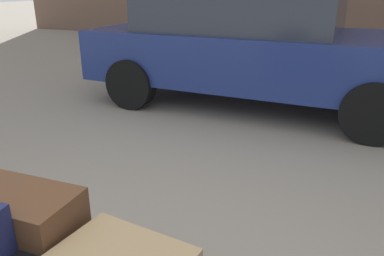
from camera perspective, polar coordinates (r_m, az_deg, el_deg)
name	(u,v)px	position (r m, az deg, el deg)	size (l,w,h in m)	color
duffel_bag_brown_center	(18,228)	(1.87, -24.59, -13.49)	(0.55, 0.30, 0.36)	#51331E
parked_car	(254,47)	(5.10, 9.29, 11.93)	(4.35, 2.02, 1.42)	navy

